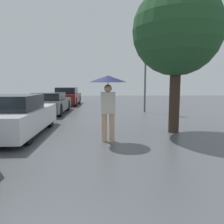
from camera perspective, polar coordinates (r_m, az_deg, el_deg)
name	(u,v)px	position (r m, az deg, el deg)	size (l,w,h in m)	color
pedestrian	(108,89)	(6.02, -1.05, 5.91)	(1.04, 1.04, 1.84)	tan
parked_car_second	(13,116)	(7.61, -24.43, -1.01)	(1.86, 3.99, 1.28)	silver
parked_car_third	(50,103)	(12.56, -15.84, 2.21)	(1.70, 4.15, 1.15)	#4C514C
parked_car_farthest	(67,97)	(17.52, -11.59, 3.96)	(1.74, 4.11, 1.36)	maroon
tree	(177,31)	(7.69, 16.60, 19.51)	(2.85, 2.85, 4.73)	#38281E
street_lamp	(146,47)	(12.91, 8.82, 16.40)	(0.40, 0.40, 4.92)	#515456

